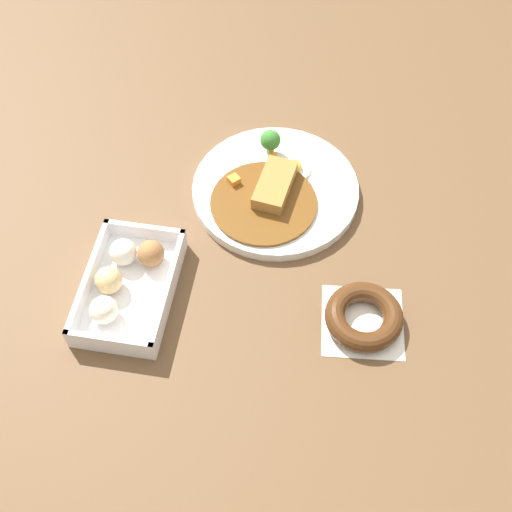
{
  "coord_description": "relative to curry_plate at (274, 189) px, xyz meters",
  "views": [
    {
      "loc": [
        0.7,
        0.14,
        0.9
      ],
      "look_at": [
        0.11,
        0.05,
        0.03
      ],
      "focal_mm": 47.18,
      "sensor_mm": 36.0,
      "label": 1
    }
  ],
  "objects": [
    {
      "name": "curry_plate",
      "position": [
        0.0,
        0.0,
        0.0
      ],
      "size": [
        0.29,
        0.29,
        0.07
      ],
      "color": "white",
      "rests_on": "ground_plane"
    },
    {
      "name": "ground_plane",
      "position": [
        0.04,
        -0.05,
        -0.01
      ],
      "size": [
        1.6,
        1.6,
        0.0
      ],
      "primitive_type": "plane",
      "color": "brown"
    },
    {
      "name": "donut_box",
      "position": [
        0.23,
        -0.2,
        0.01
      ],
      "size": [
        0.21,
        0.13,
        0.05
      ],
      "color": "white",
      "rests_on": "ground_plane"
    },
    {
      "name": "chocolate_ring_donut",
      "position": [
        0.23,
        0.17,
        0.0
      ],
      "size": [
        0.13,
        0.13,
        0.03
      ],
      "color": "white",
      "rests_on": "ground_plane"
    }
  ]
}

